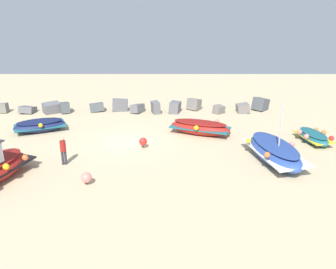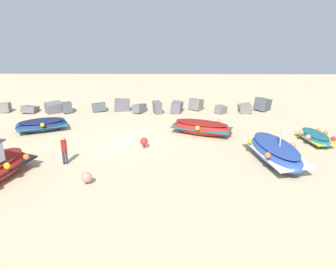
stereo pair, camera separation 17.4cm
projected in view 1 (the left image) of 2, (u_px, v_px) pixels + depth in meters
ground_plane at (127, 142)px, 22.86m from camera, size 59.22×59.22×0.00m
fishing_boat_0 at (275, 152)px, 19.54m from camera, size 2.87×5.53×3.65m
fishing_boat_1 at (314, 137)px, 22.73m from camera, size 2.02×3.32×0.85m
fishing_boat_2 at (41, 125)px, 24.87m from camera, size 3.99×2.94×0.96m
fishing_boat_3 at (201, 127)px, 24.21m from camera, size 4.62×3.05×1.07m
person_walking at (64, 149)px, 19.08m from camera, size 0.32×0.32×1.65m
breakwater_rocks at (138, 107)px, 30.11m from camera, size 24.63×2.78×1.38m
mooring_buoy_0 at (144, 142)px, 21.66m from camera, size 0.52×0.52×0.71m
mooring_buoy_1 at (87, 177)px, 16.90m from camera, size 0.54×0.54×0.66m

